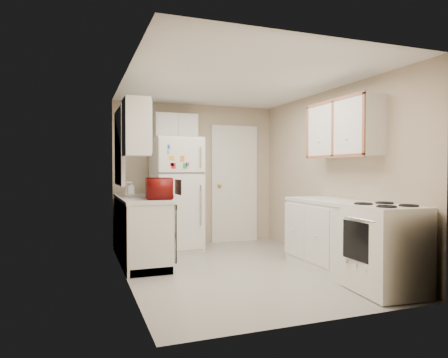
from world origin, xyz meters
name	(u,v)px	position (x,y,z in m)	size (l,w,h in m)	color
floor	(237,269)	(0.00, 0.00, 0.00)	(3.80, 3.80, 0.00)	#B1ABA3
ceiling	(237,82)	(0.00, 0.00, 2.40)	(3.80, 3.80, 0.00)	white
wall_left	(126,177)	(-1.40, 0.00, 1.20)	(3.80, 3.80, 0.00)	tan
wall_right	(330,175)	(1.40, 0.00, 1.20)	(3.80, 3.80, 0.00)	tan
wall_back	(196,174)	(0.00, 1.90, 1.20)	(2.80, 2.80, 0.00)	tan
wall_front	(323,180)	(0.00, -1.90, 1.20)	(2.80, 2.80, 0.00)	tan
left_counter	(141,229)	(-1.10, 0.90, 0.45)	(0.60, 1.80, 0.90)	silver
dishwasher	(170,231)	(-0.81, 0.30, 0.49)	(0.03, 0.58, 0.72)	black
sink	(139,199)	(-1.10, 1.05, 0.86)	(0.54, 0.74, 0.16)	gray
microwave	(159,187)	(-0.92, 0.44, 1.05)	(0.27, 0.49, 0.33)	maroon
soap_bottle	(131,188)	(-1.15, 1.56, 1.00)	(0.09, 0.09, 0.20)	silver
window_blinds	(120,147)	(-1.36, 1.05, 1.60)	(0.10, 0.98, 1.08)	silver
upper_cabinet_left	(136,127)	(-1.25, 0.22, 1.80)	(0.30, 0.45, 0.70)	silver
refrigerator	(176,194)	(-0.45, 1.51, 0.89)	(0.74, 0.72, 1.79)	silver
cabinet_over_fridge	(175,126)	(-0.40, 1.75, 2.00)	(0.70, 0.30, 0.40)	silver
interior_door	(235,184)	(0.70, 1.86, 1.02)	(0.86, 0.06, 2.08)	silver
right_counter	(348,239)	(1.10, -0.80, 0.45)	(0.60, 2.00, 0.90)	silver
stove	(385,250)	(1.06, -1.46, 0.45)	(0.60, 0.74, 0.90)	silver
upper_cabinet_right	(343,129)	(1.25, -0.50, 1.80)	(0.30, 1.20, 0.70)	silver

